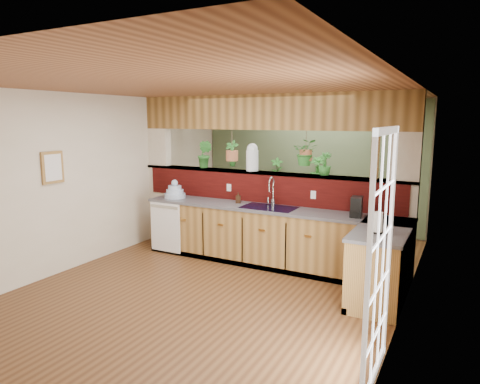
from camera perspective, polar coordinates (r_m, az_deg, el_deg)
The scene contains 28 objects.
ground at distance 6.01m, azimuth -2.35°, elevation -11.96°, with size 4.60×7.00×0.01m, color #523219.
ceiling at distance 5.60m, azimuth -2.54°, elevation 13.60°, with size 4.60×7.00×0.01m, color brown.
wall_back at distance 8.83m, azimuth 9.16°, elevation 3.62°, with size 4.60×0.02×2.60m, color beige.
wall_left at distance 7.10m, azimuth -18.67°, elevation 1.76°, with size 0.02×7.00×2.60m, color beige.
wall_right at distance 4.93m, azimuth 21.29°, elevation -1.71°, with size 0.02×7.00×2.60m, color beige.
pass_through_partition at distance 6.85m, azimuth 3.50°, elevation 1.06°, with size 4.60×0.21×2.60m.
pass_through_ledge at distance 6.84m, azimuth 3.30°, elevation 2.56°, with size 4.60×0.21×0.04m, color brown.
header_beam at distance 6.79m, azimuth 3.38°, elevation 10.59°, with size 4.60×0.15×0.55m, color brown.
sage_backwall at distance 8.82m, azimuth 9.11°, elevation 3.61°, with size 4.55×0.02×2.55m, color #526545.
countertop at distance 6.28m, azimuth 8.35°, elevation -6.77°, with size 4.14×1.52×0.90m.
dishwasher at distance 7.19m, azimuth -9.93°, elevation -4.62°, with size 0.58×0.03×0.82m.
navy_sink at distance 6.49m, azimuth 3.87°, elevation -2.74°, with size 0.82×0.50×0.18m.
french_door at distance 3.75m, azimuth 18.14°, elevation -8.97°, with size 0.06×1.02×2.16m, color white.
framed_print at distance 6.53m, azimuth -23.71°, elevation 3.01°, with size 0.04×0.35×0.45m.
faucet at distance 6.58m, azimuth 4.27°, elevation 0.26°, with size 0.20×0.20×0.45m.
dish_stack at distance 7.31m, azimuth -8.68°, elevation -0.03°, with size 0.36×0.36×0.31m.
soap_dispenser at distance 6.78m, azimuth -0.24°, elevation -0.75°, with size 0.08×0.08×0.18m, color #321F12.
coffee_maker at distance 6.04m, azimuth 15.27°, elevation -2.02°, with size 0.15×0.25×0.27m.
paper_towel at distance 5.26m, azimuth 17.91°, elevation -3.94°, with size 0.13×0.13×0.27m.
glass_jar at distance 6.91m, azimuth 1.64°, elevation 4.67°, with size 0.20×0.20×0.44m.
ledge_plant_left at distance 7.35m, azimuth -4.71°, elevation 5.04°, with size 0.26×0.21×0.47m, color #276825.
ledge_plant_right at distance 6.47m, azimuth 11.25°, elevation 3.70°, with size 0.19×0.19×0.34m, color #276825.
hanging_plant_a at distance 7.07m, azimuth -1.08°, elevation 6.28°, with size 0.24×0.20×0.56m.
hanging_plant_b at distance 6.54m, azimuth 8.81°, elevation 6.76°, with size 0.43×0.39×0.52m.
shelving_console at distance 8.79m, azimuth 7.15°, elevation -1.64°, with size 1.41×0.38×0.94m, color black.
shelf_plant_a at distance 8.82m, azimuth 4.93°, elevation 3.07°, with size 0.25×0.17×0.47m, color #276825.
shelf_plant_b at distance 8.52m, azimuth 10.28°, elevation 2.89°, with size 0.29×0.29×0.52m, color #276825.
floor_plant at distance 7.90m, azimuth 10.87°, elevation -4.17°, with size 0.62×0.54×0.69m, color #276825.
Camera 1 is at (2.83, -4.82, 2.22)m, focal length 32.00 mm.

